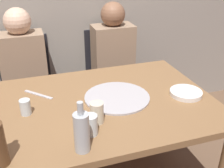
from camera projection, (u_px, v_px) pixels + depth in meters
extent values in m
cube|color=olive|center=(96.00, 105.00, 1.66)|extent=(1.44, 0.98, 0.04)
cylinder|color=olive|center=(157.00, 105.00, 2.37)|extent=(0.06, 0.06, 0.70)
cylinder|color=#ADADB2|center=(117.00, 97.00, 1.69)|extent=(0.40, 0.40, 0.01)
cylinder|color=#B2BCC1|center=(82.00, 133.00, 1.22)|extent=(0.07, 0.07, 0.19)
cylinder|color=#B2BCC1|center=(80.00, 108.00, 1.16)|extent=(0.03, 0.03, 0.06)
cylinder|color=silver|center=(25.00, 107.00, 1.52)|extent=(0.06, 0.06, 0.09)
cylinder|color=beige|center=(97.00, 113.00, 1.44)|extent=(0.07, 0.07, 0.12)
cylinder|color=silver|center=(91.00, 125.00, 1.35)|extent=(0.07, 0.07, 0.11)
cylinder|color=white|center=(186.00, 93.00, 1.73)|extent=(0.20, 0.20, 0.03)
cube|color=#B7B7BC|center=(38.00, 95.00, 1.73)|extent=(0.17, 0.17, 0.01)
cube|color=black|center=(28.00, 93.00, 2.35)|extent=(0.44, 0.44, 0.05)
cube|color=black|center=(24.00, 60.00, 2.42)|extent=(0.44, 0.04, 0.45)
cylinder|color=black|center=(56.00, 124.00, 2.35)|extent=(0.04, 0.04, 0.42)
cylinder|color=black|center=(10.00, 132.00, 2.25)|extent=(0.04, 0.04, 0.42)
cylinder|color=black|center=(51.00, 102.00, 2.67)|extent=(0.04, 0.04, 0.42)
cylinder|color=black|center=(10.00, 109.00, 2.57)|extent=(0.04, 0.04, 0.42)
cube|color=black|center=(113.00, 80.00, 2.57)|extent=(0.44, 0.44, 0.05)
cube|color=black|center=(107.00, 51.00, 2.64)|extent=(0.44, 0.04, 0.45)
cylinder|color=black|center=(139.00, 109.00, 2.57)|extent=(0.04, 0.04, 0.42)
cylinder|color=black|center=(100.00, 116.00, 2.46)|extent=(0.04, 0.04, 0.42)
cylinder|color=black|center=(125.00, 91.00, 2.89)|extent=(0.04, 0.04, 0.42)
cylinder|color=black|center=(90.00, 96.00, 2.78)|extent=(0.04, 0.04, 0.42)
cube|color=#937A60|center=(24.00, 64.00, 2.25)|extent=(0.36, 0.22, 0.52)
sphere|color=beige|center=(17.00, 21.00, 2.09)|extent=(0.21, 0.21, 0.21)
cylinder|color=#3B3026|center=(40.00, 101.00, 2.22)|extent=(0.12, 0.40, 0.12)
cylinder|color=#3B3026|center=(19.00, 104.00, 2.18)|extent=(0.12, 0.40, 0.12)
cylinder|color=#3B3026|center=(45.00, 138.00, 2.15)|extent=(0.11, 0.11, 0.45)
cylinder|color=#3B3026|center=(24.00, 142.00, 2.11)|extent=(0.11, 0.11, 0.45)
cube|color=#937A60|center=(113.00, 54.00, 2.47)|extent=(0.36, 0.22, 0.52)
sphere|color=brown|center=(113.00, 14.00, 2.31)|extent=(0.21, 0.21, 0.21)
cylinder|color=#3B3026|center=(128.00, 88.00, 2.44)|extent=(0.12, 0.40, 0.12)
cylinder|color=#3B3026|center=(111.00, 90.00, 2.40)|extent=(0.12, 0.40, 0.12)
cylinder|color=#3B3026|center=(136.00, 121.00, 2.37)|extent=(0.11, 0.11, 0.45)
cylinder|color=#3B3026|center=(119.00, 124.00, 2.33)|extent=(0.11, 0.11, 0.45)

